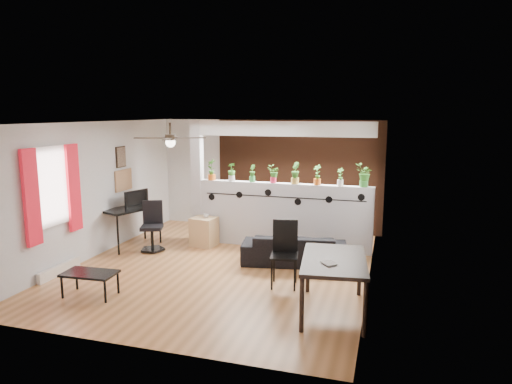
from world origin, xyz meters
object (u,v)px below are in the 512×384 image
(potted_plant_0, at_px, (212,169))
(potted_plant_2, at_px, (252,173))
(potted_plant_5, at_px, (317,174))
(coffee_table, at_px, (90,275))
(sofa, at_px, (294,249))
(folding_chair, at_px, (285,247))
(potted_plant_4, at_px, (295,172))
(potted_plant_6, at_px, (340,176))
(cube_shelf, at_px, (204,232))
(potted_plant_3, at_px, (273,173))
(ceiling_fan, at_px, (170,139))
(potted_plant_1, at_px, (232,171))
(office_chair, at_px, (152,229))
(computer_desk, at_px, (131,211))
(cup, at_px, (206,216))
(potted_plant_7, at_px, (364,175))
(dining_table, at_px, (334,264))

(potted_plant_0, relative_size, potted_plant_2, 1.27)
(potted_plant_5, height_order, coffee_table, potted_plant_5)
(sofa, xyz_separation_m, folding_chair, (0.07, -1.07, 0.36))
(potted_plant_4, distance_m, coffee_table, 4.33)
(potted_plant_6, distance_m, cube_shelf, 3.05)
(potted_plant_3, relative_size, potted_plant_5, 0.90)
(ceiling_fan, bearing_deg, potted_plant_3, 52.64)
(potted_plant_0, relative_size, sofa, 0.25)
(potted_plant_3, distance_m, sofa, 1.71)
(potted_plant_5, distance_m, coffee_table, 4.60)
(potted_plant_1, height_order, potted_plant_6, potted_plant_1)
(potted_plant_5, bearing_deg, coffee_table, -131.36)
(potted_plant_3, height_order, potted_plant_6, potted_plant_3)
(potted_plant_0, bearing_deg, potted_plant_1, 0.00)
(office_chair, bearing_deg, sofa, 0.69)
(computer_desk, bearing_deg, cup, 18.09)
(potted_plant_1, height_order, sofa, potted_plant_1)
(office_chair, bearing_deg, potted_plant_7, 13.28)
(potted_plant_6, height_order, sofa, potted_plant_6)
(potted_plant_4, bearing_deg, potted_plant_6, 0.00)
(potted_plant_3, height_order, computer_desk, potted_plant_3)
(ceiling_fan, bearing_deg, potted_plant_7, 29.51)
(computer_desk, bearing_deg, potted_plant_7, 10.12)
(potted_plant_1, relative_size, sofa, 0.21)
(potted_plant_6, bearing_deg, dining_table, -84.95)
(sofa, xyz_separation_m, coffee_table, (-2.67, -2.40, 0.07))
(potted_plant_2, distance_m, folding_chair, 2.49)
(computer_desk, bearing_deg, potted_plant_6, 11.19)
(potted_plant_0, height_order, potted_plant_6, potted_plant_0)
(potted_plant_1, distance_m, dining_table, 3.88)
(potted_plant_4, height_order, office_chair, potted_plant_4)
(office_chair, bearing_deg, potted_plant_6, 14.86)
(cube_shelf, height_order, cup, cup)
(potted_plant_2, height_order, dining_table, potted_plant_2)
(potted_plant_0, distance_m, coffee_table, 3.62)
(potted_plant_1, distance_m, potted_plant_3, 0.90)
(office_chair, height_order, dining_table, office_chair)
(dining_table, bearing_deg, potted_plant_2, 125.97)
(cube_shelf, relative_size, cup, 5.36)
(potted_plant_6, height_order, coffee_table, potted_plant_6)
(cube_shelf, xyz_separation_m, coffee_table, (-0.62, -2.98, 0.03))
(office_chair, height_order, folding_chair, folding_chair)
(potted_plant_1, distance_m, potted_plant_4, 1.35)
(potted_plant_2, bearing_deg, cube_shelf, -160.01)
(potted_plant_0, xyz_separation_m, cup, (-0.00, -0.35, -0.94))
(potted_plant_6, height_order, cube_shelf, potted_plant_6)
(sofa, relative_size, coffee_table, 2.20)
(sofa, bearing_deg, ceiling_fan, 13.68)
(dining_table, distance_m, folding_chair, 1.22)
(potted_plant_4, relative_size, sofa, 0.24)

